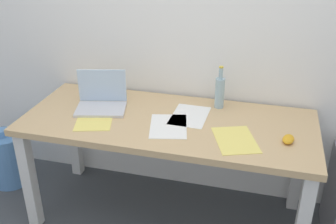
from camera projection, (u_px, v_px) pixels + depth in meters
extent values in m
plane|color=#42474C|center=(168.00, 214.00, 2.71)|extent=(8.00, 8.00, 0.00)
cube|color=white|center=(185.00, 9.00, 2.50)|extent=(5.20, 0.08, 2.60)
cube|color=tan|center=(168.00, 122.00, 2.39)|extent=(1.75, 0.73, 0.04)
cube|color=silver|center=(29.00, 181.00, 2.48)|extent=(0.07, 0.07, 0.69)
cube|color=silver|center=(74.00, 134.00, 3.00)|extent=(0.07, 0.07, 0.69)
cube|color=silver|center=(298.00, 165.00, 2.63)|extent=(0.07, 0.07, 0.69)
cube|color=silver|center=(101.00, 109.00, 2.49)|extent=(0.34, 0.27, 0.02)
cube|color=silver|center=(102.00, 86.00, 2.53)|extent=(0.30, 0.09, 0.22)
cylinder|color=#99B7C1|center=(220.00, 93.00, 2.49)|extent=(0.06, 0.06, 0.19)
cylinder|color=#99B7C1|center=(221.00, 73.00, 2.43)|extent=(0.02, 0.02, 0.07)
cylinder|color=gold|center=(221.00, 67.00, 2.42)|extent=(0.03, 0.03, 0.01)
ellipsoid|color=gold|center=(288.00, 139.00, 2.14)|extent=(0.08, 0.11, 0.03)
cube|color=white|center=(168.00, 126.00, 2.30)|extent=(0.27, 0.34, 0.00)
cube|color=#F4E06B|center=(95.00, 119.00, 2.39)|extent=(0.28, 0.34, 0.00)
cube|color=white|center=(190.00, 116.00, 2.42)|extent=(0.22, 0.30, 0.00)
cube|color=#F4E06B|center=(235.00, 140.00, 2.16)|extent=(0.30, 0.35, 0.00)
cylinder|color=#598CC6|center=(8.00, 159.00, 2.96)|extent=(0.27, 0.27, 0.40)
cylinder|color=#598CC6|center=(3.00, 133.00, 2.86)|extent=(0.09, 0.09, 0.05)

